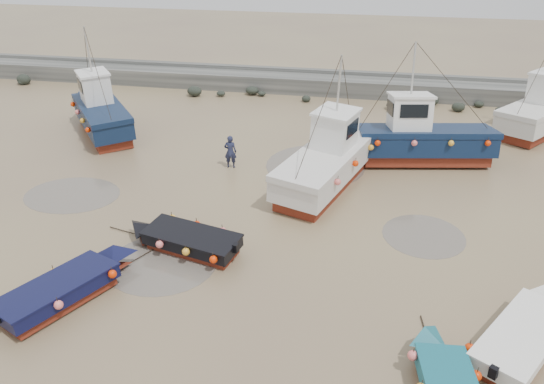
% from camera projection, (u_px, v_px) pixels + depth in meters
% --- Properties ---
extents(ground, '(120.00, 120.00, 0.00)m').
position_uv_depth(ground, '(261.00, 254.00, 20.61)').
color(ground, '#8E7C54').
rests_on(ground, ground).
extents(seawall, '(60.00, 4.92, 1.50)m').
position_uv_depth(seawall, '(324.00, 85.00, 39.51)').
color(seawall, slate).
rests_on(seawall, ground).
extents(puddle_a, '(4.22, 4.22, 0.01)m').
position_uv_depth(puddle_a, '(162.00, 263.00, 20.05)').
color(puddle_a, '#625A50').
rests_on(puddle_a, ground).
extents(puddle_b, '(3.37, 3.37, 0.01)m').
position_uv_depth(puddle_b, '(424.00, 236.00, 21.79)').
color(puddle_b, '#625A50').
rests_on(puddle_b, ground).
extents(puddle_c, '(4.55, 4.55, 0.01)m').
position_uv_depth(puddle_c, '(72.00, 195.00, 25.04)').
color(puddle_c, '#625A50').
rests_on(puddle_c, ground).
extents(puddle_d, '(5.23, 5.23, 0.01)m').
position_uv_depth(puddle_d, '(315.00, 165.00, 28.04)').
color(puddle_d, '#625A50').
rests_on(puddle_d, ground).
extents(dinghy_1, '(3.67, 5.99, 1.43)m').
position_uv_depth(dinghy_1, '(68.00, 285.00, 17.93)').
color(dinghy_1, maroon).
rests_on(dinghy_1, ground).
extents(dinghy_2, '(2.13, 5.27, 1.43)m').
position_uv_depth(dinghy_2, '(447.00, 382.00, 14.15)').
color(dinghy_2, maroon).
rests_on(dinghy_2, ground).
extents(dinghy_3, '(4.16, 5.81, 1.43)m').
position_uv_depth(dinghy_3, '(528.00, 332.00, 15.92)').
color(dinghy_3, maroon).
rests_on(dinghy_3, ground).
extents(dinghy_4, '(6.05, 2.68, 1.43)m').
position_uv_depth(dinghy_4, '(184.00, 237.00, 20.67)').
color(dinghy_4, maroon).
rests_on(dinghy_4, ground).
extents(cabin_boat_0, '(6.91, 8.27, 6.22)m').
position_uv_depth(cabin_boat_0, '(100.00, 110.00, 31.91)').
color(cabin_boat_0, maroon).
rests_on(cabin_boat_0, ground).
extents(cabin_boat_1, '(4.79, 10.21, 6.22)m').
position_uv_depth(cabin_boat_1, '(329.00, 158.00, 25.56)').
color(cabin_boat_1, maroon).
rests_on(cabin_boat_1, ground).
extents(cabin_boat_2, '(10.29, 4.06, 6.22)m').
position_uv_depth(cabin_boat_2, '(414.00, 139.00, 27.79)').
color(cabin_boat_2, maroon).
rests_on(cabin_boat_2, ground).
extents(cabin_boat_3, '(6.64, 7.91, 6.22)m').
position_uv_depth(cabin_boat_3, '(544.00, 110.00, 31.84)').
color(cabin_boat_3, maroon).
rests_on(cabin_boat_3, ground).
extents(person, '(0.68, 0.47, 1.76)m').
position_uv_depth(person, '(231.00, 167.00, 27.84)').
color(person, '#1E223D').
rests_on(person, ground).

